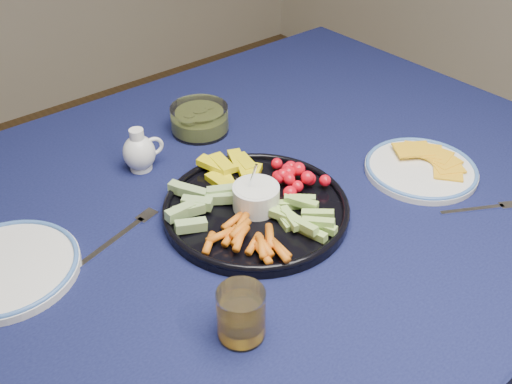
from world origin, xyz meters
TOP-DOWN VIEW (x-y plane):
  - dining_table at (0.00, 0.00)m, footprint 1.67×1.07m
  - crudite_platter at (0.08, -0.05)m, footprint 0.33×0.33m
  - creamer_pitcher at (-0.00, 0.20)m, footprint 0.08×0.06m
  - pickle_bowl at (0.17, 0.25)m, footprint 0.13×0.13m
  - cheese_plate at (0.42, -0.16)m, footprint 0.22×0.22m
  - juice_tumbler at (-0.11, -0.25)m, footprint 0.07×0.07m
  - fork_left at (-0.13, 0.05)m, footprint 0.18×0.06m
  - fork_right at (0.41, -0.31)m, footprint 0.13×0.08m
  - side_plate_extra at (-0.32, 0.08)m, footprint 0.23×0.23m

SIDE VIEW (x-z plane):
  - dining_table at x=0.00m, z-range 0.29..1.03m
  - fork_right at x=0.41m, z-range 0.75..0.75m
  - fork_left at x=-0.13m, z-range 0.75..0.75m
  - side_plate_extra at x=-0.32m, z-range 0.75..0.77m
  - cheese_plate at x=0.42m, z-range 0.74..0.77m
  - crudite_platter at x=0.08m, z-range 0.71..0.82m
  - pickle_bowl at x=0.17m, z-range 0.74..0.80m
  - juice_tumbler at x=-0.11m, z-range 0.74..0.82m
  - creamer_pitcher at x=0.00m, z-range 0.74..0.83m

